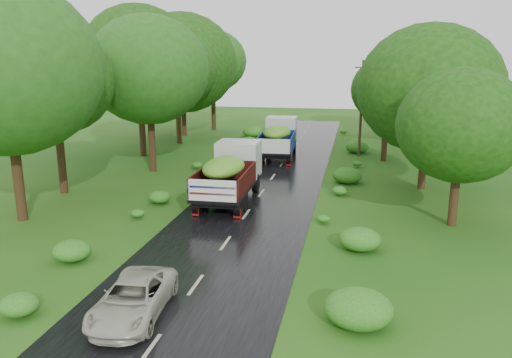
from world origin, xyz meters
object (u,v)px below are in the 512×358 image
(truck_far, at_px, (279,136))
(car, at_px, (133,298))
(truck_near, at_px, (231,171))
(utility_pole, at_px, (361,108))

(truck_far, height_order, car, truck_far)
(truck_far, bearing_deg, car, -94.20)
(truck_near, height_order, truck_far, truck_near)
(truck_near, xyz_separation_m, utility_pole, (6.84, 13.89, 2.15))
(truck_far, bearing_deg, truck_near, -96.43)
(truck_near, distance_m, truck_far, 12.17)
(truck_far, height_order, utility_pole, utility_pole)
(utility_pole, bearing_deg, truck_far, -155.35)
(truck_near, relative_size, truck_far, 0.99)
(car, bearing_deg, utility_pole, 71.25)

